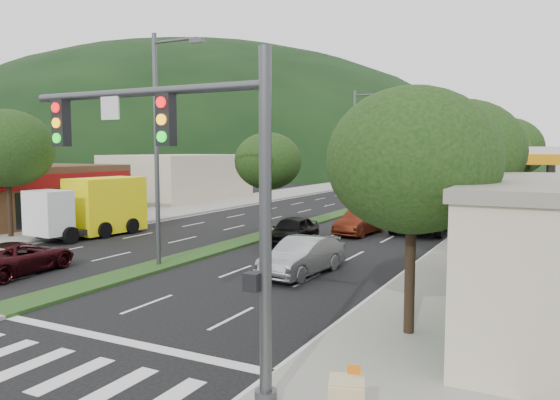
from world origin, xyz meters
The scene contains 25 objects.
sidewalk_right centered at (12.50, 25.00, 0.07)m, with size 5.00×90.00×0.15m, color gray.
sidewalk_left centered at (-13.00, 25.00, 0.07)m, with size 6.00×90.00×0.15m, color gray.
median centered at (0.00, 28.00, 0.06)m, with size 1.60×56.00×0.12m, color #1E3B15.
traffic_signal centered at (9.03, -1.54, 4.65)m, with size 6.12×0.40×7.00m.
shop_left centered at (-18.46, 15.00, 2.01)m, with size 10.15×12.00×4.00m.
bldg_left_far centered at (-19.00, 34.00, 2.30)m, with size 9.00×14.00×4.60m, color beige.
hill_far centered at (-80.00, 110.00, 0.00)m, with size 176.00×132.00×82.00m, color black.
tree_r_a centered at (12.00, 4.00, 4.82)m, with size 4.60×4.60×6.63m.
tree_r_b centered at (12.00, 12.00, 5.04)m, with size 4.80×4.80×6.94m.
tree_r_c centered at (12.00, 20.00, 4.75)m, with size 4.40×4.40×6.48m.
tree_r_d centered at (12.00, 30.00, 5.18)m, with size 5.00×5.00×7.17m.
tree_r_e centered at (12.00, 40.00, 4.89)m, with size 4.60×4.60×6.71m.
tree_med_near centered at (0.00, 18.00, 4.43)m, with size 4.00×4.00×6.02m.
tree_med_far centered at (0.00, 44.00, 5.01)m, with size 4.80×4.80×6.94m.
tree_l_a centered at (-12.50, 10.00, 5.18)m, with size 5.20×5.20×7.25m.
streetlight_near centered at (0.21, 8.00, 5.58)m, with size 2.60×0.25×10.00m.
streetlight_mid centered at (0.21, 33.00, 5.58)m, with size 2.60×0.25×10.00m.
sedan_silver centered at (6.24, 9.46, 0.76)m, with size 1.62×4.64×1.53m, color #93959A.
suv_maroon centered at (-4.25, 4.31, 0.67)m, with size 2.22×4.82×1.34m, color black.
car_queue_a centered at (2.70, 15.74, 0.76)m, with size 1.79×4.45×1.52m, color black.
car_queue_b centered at (5.95, 10.74, 0.59)m, with size 1.66×4.09×1.19m, color #56565C.
car_queue_c centered at (4.84, 20.74, 0.75)m, with size 1.59×4.55×1.50m, color #561C0E.
car_queue_d centered at (7.51, 25.74, 0.67)m, with size 2.22×4.82×1.34m, color black.
box_truck centered at (-9.00, 13.00, 1.62)m, with size 3.17×7.12×3.42m.
motorhome centered at (8.14, 25.31, 2.04)m, with size 3.63×10.11×3.82m.
Camera 1 is at (15.54, -10.42, 5.10)m, focal length 35.00 mm.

